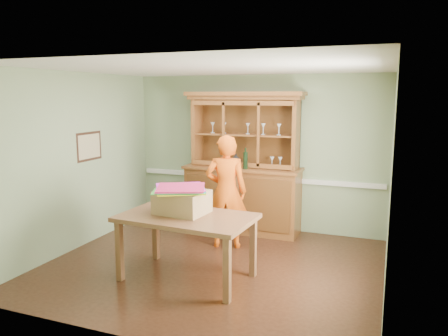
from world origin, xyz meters
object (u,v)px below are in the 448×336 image
at_px(cardboard_box, 182,202).
at_px(person, 226,192).
at_px(dining_table, 187,223).
at_px(china_hutch, 243,183).

relative_size(cardboard_box, person, 0.36).
height_order(dining_table, person, person).
bearing_deg(china_hutch, person, -88.24).
xyz_separation_m(dining_table, person, (0.04, 1.32, 0.14)).
distance_m(dining_table, person, 1.33).
bearing_deg(cardboard_box, dining_table, -39.61).
bearing_deg(person, china_hutch, -104.03).
relative_size(china_hutch, dining_table, 1.39).
bearing_deg(dining_table, person, 91.83).
xyz_separation_m(china_hutch, cardboard_box, (-0.11, -2.14, 0.14)).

